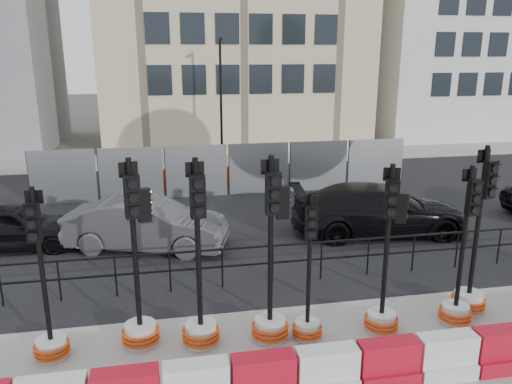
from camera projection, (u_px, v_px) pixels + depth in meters
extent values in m
plane|color=#51514C|center=(285.00, 308.00, 10.80)|extent=(120.00, 120.00, 0.00)
cube|color=black|center=(236.00, 210.00, 17.42)|extent=(40.00, 14.00, 0.03)
cube|color=gray|center=(210.00, 158.00, 25.92)|extent=(40.00, 4.00, 0.02)
cube|color=silver|center=(458.00, 10.00, 32.50)|extent=(12.00, 9.00, 16.00)
cylinder|color=black|center=(1.00, 286.00, 10.72)|extent=(0.04, 0.04, 1.00)
cylinder|color=black|center=(59.00, 281.00, 10.93)|extent=(0.04, 0.04, 1.00)
cylinder|color=black|center=(116.00, 277.00, 11.15)|extent=(0.04, 0.04, 1.00)
cylinder|color=black|center=(170.00, 273.00, 11.37)|extent=(0.04, 0.04, 1.00)
cylinder|color=black|center=(222.00, 269.00, 11.58)|extent=(0.04, 0.04, 1.00)
cylinder|color=black|center=(273.00, 265.00, 11.80)|extent=(0.04, 0.04, 1.00)
cylinder|color=black|center=(321.00, 261.00, 12.02)|extent=(0.04, 0.04, 1.00)
cylinder|color=black|center=(368.00, 257.00, 12.23)|extent=(0.04, 0.04, 1.00)
cylinder|color=black|center=(413.00, 253.00, 12.45)|extent=(0.04, 0.04, 1.00)
cylinder|color=black|center=(457.00, 250.00, 12.67)|extent=(0.04, 0.04, 1.00)
cylinder|color=black|center=(499.00, 247.00, 12.88)|extent=(0.04, 0.04, 1.00)
cube|color=black|center=(273.00, 246.00, 11.67)|extent=(18.00, 0.04, 0.04)
cube|color=black|center=(273.00, 263.00, 11.79)|extent=(18.00, 0.04, 0.04)
cube|color=gray|center=(63.00, 177.00, 17.95)|extent=(2.30, 0.05, 2.00)
cylinder|color=black|center=(29.00, 179.00, 17.75)|extent=(0.05, 0.05, 2.00)
cube|color=gray|center=(131.00, 174.00, 18.39)|extent=(2.30, 0.05, 2.00)
cylinder|color=black|center=(99.00, 176.00, 18.18)|extent=(0.05, 0.05, 2.00)
cube|color=gray|center=(197.00, 171.00, 18.82)|extent=(2.30, 0.05, 2.00)
cylinder|color=black|center=(166.00, 173.00, 18.61)|extent=(0.05, 0.05, 2.00)
cube|color=gray|center=(259.00, 169.00, 19.26)|extent=(2.30, 0.05, 2.00)
cylinder|color=black|center=(229.00, 170.00, 19.05)|extent=(0.05, 0.05, 2.00)
cube|color=gray|center=(318.00, 166.00, 19.69)|extent=(2.30, 0.05, 2.00)
cylinder|color=black|center=(290.00, 167.00, 19.48)|extent=(0.05, 0.05, 2.00)
cube|color=gray|center=(375.00, 164.00, 20.12)|extent=(2.30, 0.05, 2.00)
cylinder|color=black|center=(348.00, 165.00, 19.91)|extent=(0.05, 0.05, 2.00)
cube|color=#F34910|center=(124.00, 181.00, 19.90)|extent=(1.00, 0.40, 0.80)
cube|color=#F34910|center=(175.00, 178.00, 20.26)|extent=(1.00, 0.40, 0.80)
cube|color=#F34910|center=(223.00, 176.00, 20.62)|extent=(1.00, 0.40, 0.80)
cube|color=#F34910|center=(271.00, 174.00, 20.98)|extent=(1.00, 0.40, 0.80)
cylinder|color=black|center=(221.00, 102.00, 24.26)|extent=(0.12, 0.12, 6.00)
cube|color=black|center=(220.00, 40.00, 23.24)|extent=(0.12, 0.50, 0.12)
cube|color=silver|center=(196.00, 378.00, 7.63)|extent=(1.00, 0.35, 0.50)
cube|color=red|center=(263.00, 370.00, 7.82)|extent=(1.00, 0.35, 0.50)
cube|color=silver|center=(326.00, 384.00, 8.11)|extent=(1.00, 0.50, 0.30)
cube|color=silver|center=(327.00, 362.00, 8.01)|extent=(1.00, 0.35, 0.50)
cube|color=red|center=(386.00, 376.00, 8.30)|extent=(1.00, 0.50, 0.30)
cube|color=red|center=(388.00, 355.00, 8.20)|extent=(1.00, 0.35, 0.50)
cube|color=silver|center=(444.00, 369.00, 8.49)|extent=(1.00, 0.50, 0.30)
cube|color=silver|center=(446.00, 348.00, 8.38)|extent=(1.00, 0.35, 0.50)
cube|color=red|center=(499.00, 362.00, 8.68)|extent=(1.00, 0.50, 0.30)
cube|color=red|center=(502.00, 342.00, 8.57)|extent=(1.00, 0.35, 0.50)
cylinder|color=silver|center=(52.00, 348.00, 9.01)|extent=(0.53, 0.53, 0.39)
torus|color=#DA410B|center=(52.00, 352.00, 9.03)|extent=(0.63, 0.63, 0.05)
torus|color=#DA410B|center=(52.00, 348.00, 9.01)|extent=(0.63, 0.63, 0.05)
torus|color=#DA410B|center=(51.00, 344.00, 8.98)|extent=(0.63, 0.63, 0.05)
cylinder|color=black|center=(42.00, 269.00, 8.58)|extent=(0.09, 0.09, 2.93)
cube|color=black|center=(33.00, 223.00, 8.23)|extent=(0.25, 0.16, 0.68)
cylinder|color=black|center=(33.00, 237.00, 8.21)|extent=(0.15, 0.06, 0.15)
cylinder|color=black|center=(32.00, 224.00, 8.16)|extent=(0.15, 0.06, 0.15)
cylinder|color=black|center=(30.00, 212.00, 8.10)|extent=(0.15, 0.06, 0.15)
cube|color=black|center=(34.00, 197.00, 8.29)|extent=(0.29, 0.06, 0.23)
cylinder|color=silver|center=(141.00, 334.00, 9.41)|extent=(0.59, 0.59, 0.44)
torus|color=#DA410B|center=(141.00, 338.00, 9.43)|extent=(0.71, 0.71, 0.05)
torus|color=#DA410B|center=(141.00, 334.00, 9.41)|extent=(0.71, 0.71, 0.05)
torus|color=#DA410B|center=(140.00, 330.00, 9.38)|extent=(0.71, 0.71, 0.05)
cylinder|color=black|center=(134.00, 248.00, 8.93)|extent=(0.10, 0.10, 3.29)
cube|color=black|center=(132.00, 197.00, 8.55)|extent=(0.29, 0.22, 0.77)
cylinder|color=black|center=(134.00, 211.00, 8.54)|extent=(0.17, 0.10, 0.16)
cylinder|color=black|center=(134.00, 198.00, 8.47)|extent=(0.17, 0.10, 0.16)
cylinder|color=black|center=(133.00, 184.00, 8.41)|extent=(0.17, 0.10, 0.16)
cube|color=black|center=(128.00, 169.00, 8.60)|extent=(0.33, 0.12, 0.26)
cube|color=black|center=(144.00, 205.00, 8.81)|extent=(0.25, 0.20, 0.60)
cylinder|color=silver|center=(201.00, 334.00, 9.42)|extent=(0.59, 0.59, 0.44)
torus|color=#DA410B|center=(201.00, 338.00, 9.44)|extent=(0.71, 0.71, 0.05)
torus|color=#DA410B|center=(201.00, 334.00, 9.42)|extent=(0.71, 0.71, 0.05)
torus|color=#DA410B|center=(201.00, 330.00, 9.39)|extent=(0.71, 0.71, 0.05)
cylinder|color=black|center=(198.00, 247.00, 8.94)|extent=(0.10, 0.10, 3.29)
cube|color=black|center=(198.00, 197.00, 8.55)|extent=(0.28, 0.18, 0.77)
cylinder|color=black|center=(199.00, 211.00, 8.54)|extent=(0.17, 0.07, 0.16)
cylinder|color=black|center=(199.00, 198.00, 8.47)|extent=(0.17, 0.07, 0.16)
cylinder|color=black|center=(198.00, 184.00, 8.41)|extent=(0.17, 0.07, 0.16)
cube|color=black|center=(195.00, 169.00, 8.61)|extent=(0.33, 0.07, 0.26)
cylinder|color=silver|center=(270.00, 329.00, 9.58)|extent=(0.59, 0.59, 0.44)
torus|color=#DA410B|center=(270.00, 333.00, 9.61)|extent=(0.72, 0.72, 0.06)
torus|color=#DA410B|center=(270.00, 329.00, 9.58)|extent=(0.72, 0.72, 0.06)
torus|color=#DA410B|center=(270.00, 325.00, 9.56)|extent=(0.72, 0.72, 0.06)
cylinder|color=black|center=(271.00, 244.00, 9.10)|extent=(0.10, 0.10, 3.30)
cube|color=black|center=(273.00, 193.00, 8.71)|extent=(0.28, 0.18, 0.77)
cylinder|color=black|center=(275.00, 208.00, 8.70)|extent=(0.17, 0.07, 0.17)
cylinder|color=black|center=(275.00, 195.00, 8.63)|extent=(0.17, 0.07, 0.17)
cylinder|color=black|center=(275.00, 181.00, 8.57)|extent=(0.17, 0.07, 0.17)
cube|color=black|center=(270.00, 166.00, 8.78)|extent=(0.33, 0.06, 0.26)
cube|color=black|center=(283.00, 202.00, 8.95)|extent=(0.23, 0.16, 0.61)
cylinder|color=silver|center=(307.00, 330.00, 9.63)|extent=(0.48, 0.48, 0.36)
torus|color=#DA410B|center=(307.00, 333.00, 9.65)|extent=(0.58, 0.58, 0.04)
torus|color=#DA410B|center=(307.00, 330.00, 9.63)|extent=(0.58, 0.58, 0.04)
torus|color=#DA410B|center=(307.00, 326.00, 9.61)|extent=(0.58, 0.58, 0.04)
cylinder|color=black|center=(309.00, 261.00, 9.24)|extent=(0.08, 0.08, 2.68)
cube|color=black|center=(311.00, 222.00, 8.92)|extent=(0.23, 0.16, 0.63)
cylinder|color=black|center=(312.00, 234.00, 8.91)|extent=(0.14, 0.07, 0.13)
cylinder|color=black|center=(312.00, 224.00, 8.85)|extent=(0.14, 0.07, 0.13)
cylinder|color=black|center=(312.00, 213.00, 8.80)|extent=(0.14, 0.07, 0.13)
cube|color=black|center=(311.00, 201.00, 8.98)|extent=(0.27, 0.07, 0.21)
cylinder|color=silver|center=(381.00, 322.00, 9.87)|extent=(0.56, 0.56, 0.41)
torus|color=#DA410B|center=(381.00, 325.00, 9.89)|extent=(0.67, 0.67, 0.05)
torus|color=#DA410B|center=(381.00, 322.00, 9.87)|extent=(0.67, 0.67, 0.05)
torus|color=#DA410B|center=(381.00, 318.00, 9.84)|extent=(0.67, 0.67, 0.05)
cylinder|color=black|center=(387.00, 244.00, 9.42)|extent=(0.09, 0.09, 3.10)
cube|color=black|center=(392.00, 199.00, 9.05)|extent=(0.28, 0.21, 0.72)
cylinder|color=black|center=(391.00, 212.00, 9.03)|extent=(0.16, 0.10, 0.15)
cylinder|color=black|center=(392.00, 200.00, 8.97)|extent=(0.16, 0.10, 0.15)
cylinder|color=black|center=(393.00, 188.00, 8.91)|extent=(0.16, 0.10, 0.15)
cube|color=black|center=(392.00, 174.00, 9.11)|extent=(0.30, 0.12, 0.25)
cube|color=black|center=(401.00, 208.00, 9.20)|extent=(0.24, 0.19, 0.57)
cylinder|color=silver|center=(455.00, 314.00, 10.18)|extent=(0.54, 0.54, 0.40)
torus|color=#DA410B|center=(454.00, 317.00, 10.20)|extent=(0.65, 0.65, 0.05)
torus|color=#DA410B|center=(455.00, 314.00, 10.18)|extent=(0.65, 0.65, 0.05)
torus|color=#DA410B|center=(455.00, 310.00, 10.15)|extent=(0.65, 0.65, 0.05)
cylinder|color=black|center=(464.00, 240.00, 9.74)|extent=(0.09, 0.09, 3.01)
cube|color=black|center=(473.00, 198.00, 9.38)|extent=(0.25, 0.16, 0.70)
cylinder|color=black|center=(475.00, 210.00, 9.37)|extent=(0.15, 0.06, 0.15)
cylinder|color=black|center=(476.00, 199.00, 9.31)|extent=(0.15, 0.06, 0.15)
cylinder|color=black|center=(478.00, 187.00, 9.25)|extent=(0.15, 0.06, 0.15)
cube|color=black|center=(469.00, 175.00, 9.44)|extent=(0.30, 0.06, 0.24)
cylinder|color=silver|center=(468.00, 302.00, 10.63)|extent=(0.59, 0.59, 0.44)
torus|color=#DA410B|center=(468.00, 305.00, 10.65)|extent=(0.71, 0.71, 0.05)
torus|color=#DA410B|center=(468.00, 302.00, 10.63)|extent=(0.71, 0.71, 0.05)
torus|color=#DA410B|center=(468.00, 298.00, 10.61)|extent=(0.71, 0.71, 0.05)
cylinder|color=black|center=(478.00, 225.00, 10.16)|extent=(0.10, 0.10, 3.27)
cube|color=black|center=(489.00, 179.00, 9.78)|extent=(0.29, 0.21, 0.76)
cylinder|color=black|center=(491.00, 192.00, 9.77)|extent=(0.17, 0.09, 0.16)
cylinder|color=black|center=(493.00, 180.00, 9.70)|extent=(0.17, 0.09, 0.16)
cylinder|color=black|center=(495.00, 168.00, 9.64)|extent=(0.17, 0.09, 0.16)
cube|color=black|center=(484.00, 156.00, 9.83)|extent=(0.32, 0.11, 0.26)
imported|color=black|center=(12.00, 226.00, 13.92)|extent=(1.99, 4.02, 1.31)
imported|color=#48484C|center=(147.00, 224.00, 13.88)|extent=(4.00, 5.30, 1.47)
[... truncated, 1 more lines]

